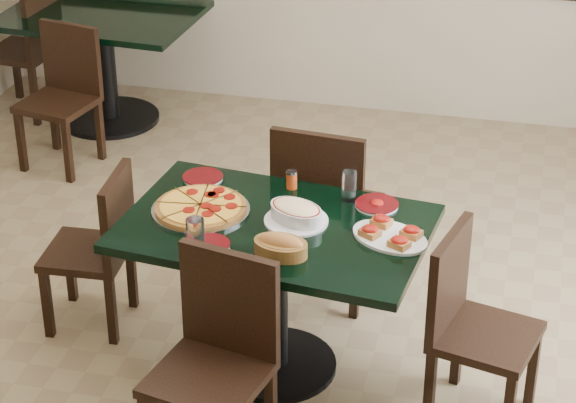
% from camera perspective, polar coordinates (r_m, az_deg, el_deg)
% --- Properties ---
extents(floor, '(5.50, 5.50, 0.00)m').
position_cam_1_polar(floor, '(5.37, -1.49, -6.82)').
color(floor, olive).
rests_on(floor, ground).
extents(room_shell, '(5.50, 5.50, 5.50)m').
position_cam_1_polar(room_shell, '(6.26, 11.77, 9.92)').
color(room_shell, silver).
rests_on(room_shell, floor).
extents(main_table, '(1.37, 0.96, 0.75)m').
position_cam_1_polar(main_table, '(4.85, -0.65, -3.03)').
color(main_table, black).
rests_on(main_table, floor).
extents(back_table, '(1.26, 0.96, 0.75)m').
position_cam_1_polar(back_table, '(7.42, -9.34, 7.81)').
color(back_table, black).
rests_on(back_table, floor).
extents(chair_far, '(0.49, 0.49, 0.96)m').
position_cam_1_polar(chair_far, '(5.36, 1.82, -0.12)').
color(chair_far, black).
rests_on(chair_far, floor).
extents(chair_near, '(0.50, 0.50, 0.90)m').
position_cam_1_polar(chair_near, '(4.42, -3.58, -7.61)').
color(chair_near, black).
rests_on(chair_near, floor).
extents(chair_right, '(0.48, 0.48, 0.86)m').
position_cam_1_polar(chair_right, '(4.71, 9.20, -5.89)').
color(chair_right, black).
rests_on(chair_right, floor).
extents(chair_left, '(0.39, 0.39, 0.80)m').
position_cam_1_polar(chair_left, '(5.30, -9.51, -2.08)').
color(chair_left, black).
rests_on(chair_left, floor).
extents(back_chair_near, '(0.47, 0.47, 0.86)m').
position_cam_1_polar(back_chair_near, '(6.92, -11.31, 5.64)').
color(back_chair_near, black).
rests_on(back_chair_near, floor).
extents(back_chair_left, '(0.46, 0.46, 0.89)m').
position_cam_1_polar(back_chair_left, '(7.64, -12.91, 7.85)').
color(back_chair_left, black).
rests_on(back_chair_left, floor).
extents(pepperoni_pizza, '(0.43, 0.43, 0.04)m').
position_cam_1_polar(pepperoni_pizza, '(4.87, -4.46, -0.30)').
color(pepperoni_pizza, '#A9A8AF').
rests_on(pepperoni_pizza, main_table).
extents(lasagna_casserole, '(0.29, 0.28, 0.09)m').
position_cam_1_polar(lasagna_casserole, '(4.76, 0.42, -0.56)').
color(lasagna_casserole, silver).
rests_on(lasagna_casserole, main_table).
extents(bread_basket, '(0.25, 0.19, 0.10)m').
position_cam_1_polar(bread_basket, '(4.53, -0.37, -2.27)').
color(bread_basket, brown).
rests_on(bread_basket, main_table).
extents(bruschetta_platter, '(0.41, 0.37, 0.05)m').
position_cam_1_polar(bruschetta_platter, '(4.66, 5.21, -1.65)').
color(bruschetta_platter, silver).
rests_on(bruschetta_platter, main_table).
extents(side_plate_near, '(0.17, 0.17, 0.02)m').
position_cam_1_polar(side_plate_near, '(4.61, -4.03, -2.21)').
color(side_plate_near, silver).
rests_on(side_plate_near, main_table).
extents(side_plate_far_r, '(0.19, 0.19, 0.03)m').
position_cam_1_polar(side_plate_far_r, '(4.91, 4.54, -0.14)').
color(side_plate_far_r, silver).
rests_on(side_plate_far_r, main_table).
extents(side_plate_far_l, '(0.19, 0.19, 0.02)m').
position_cam_1_polar(side_plate_far_l, '(5.14, -4.35, 1.23)').
color(side_plate_far_l, silver).
rests_on(side_plate_far_l, main_table).
extents(napkin_setting, '(0.15, 0.15, 0.01)m').
position_cam_1_polar(napkin_setting, '(4.54, -3.96, -2.78)').
color(napkin_setting, white).
rests_on(napkin_setting, main_table).
extents(water_glass_a, '(0.06, 0.06, 0.14)m').
position_cam_1_polar(water_glass_a, '(4.93, 3.13, 0.80)').
color(water_glass_a, silver).
rests_on(water_glass_a, main_table).
extents(water_glass_b, '(0.07, 0.07, 0.16)m').
position_cam_1_polar(water_glass_b, '(4.53, -4.72, -1.80)').
color(water_glass_b, silver).
rests_on(water_glass_b, main_table).
extents(pepper_shaker, '(0.05, 0.05, 0.09)m').
position_cam_1_polar(pepper_shaker, '(5.03, 0.19, 1.14)').
color(pepper_shaker, '#C04314').
rests_on(pepper_shaker, main_table).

